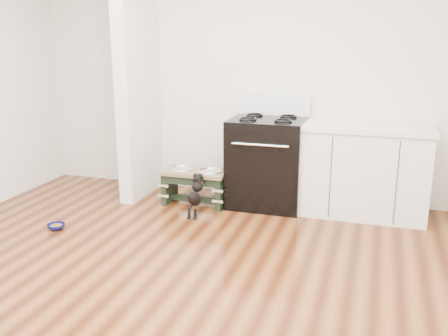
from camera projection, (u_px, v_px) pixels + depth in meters
ground at (160, 300)px, 3.41m from camera, size 5.00×5.00×0.00m
room_shell at (151, 58)px, 2.99m from camera, size 5.00×5.00×5.00m
partition_wall at (138, 73)px, 5.34m from camera, size 0.15×0.80×2.70m
oven_range at (267, 161)px, 5.20m from camera, size 0.76×0.69×1.14m
cabinet_run at (364, 170)px, 4.94m from camera, size 1.24×0.64×0.91m
dog_feeder at (195, 180)px, 5.25m from camera, size 0.68×0.36×0.39m
puppy at (196, 194)px, 4.94m from camera, size 0.12×0.35×0.42m
floor_bowl at (56, 227)px, 4.64m from camera, size 0.19×0.19×0.05m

